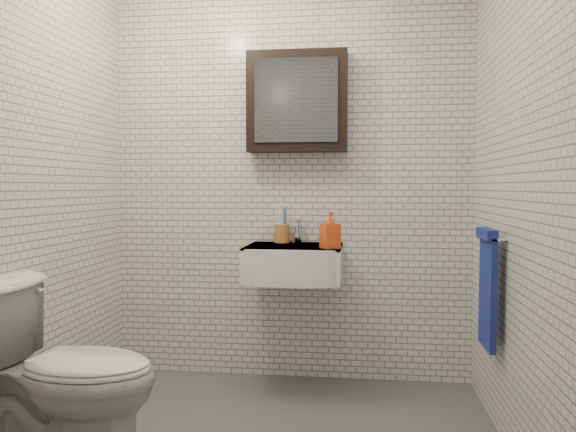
% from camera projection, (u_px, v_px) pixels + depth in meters
% --- Properties ---
extents(room_shell, '(2.22, 2.02, 2.51)m').
position_uv_depth(room_shell, '(263.00, 124.00, 2.46)').
color(room_shell, silver).
rests_on(room_shell, ground).
extents(washbasin, '(0.55, 0.50, 0.20)m').
position_uv_depth(washbasin, '(293.00, 263.00, 3.22)').
color(washbasin, white).
rests_on(washbasin, room_shell).
extents(faucet, '(0.06, 0.20, 0.15)m').
position_uv_depth(faucet, '(297.00, 232.00, 3.41)').
color(faucet, silver).
rests_on(faucet, washbasin).
extents(mirror_cabinet, '(0.60, 0.15, 0.60)m').
position_uv_depth(mirror_cabinet, '(297.00, 102.00, 3.36)').
color(mirror_cabinet, black).
rests_on(mirror_cabinet, room_shell).
extents(towel_rail, '(0.09, 0.30, 0.58)m').
position_uv_depth(towel_rail, '(488.00, 283.00, 2.72)').
color(towel_rail, silver).
rests_on(towel_rail, room_shell).
extents(toothbrush_cup, '(0.09, 0.09, 0.25)m').
position_uv_depth(toothbrush_cup, '(282.00, 232.00, 3.43)').
color(toothbrush_cup, '#B7712D').
rests_on(toothbrush_cup, washbasin).
extents(soap_bottle, '(0.13, 0.13, 0.20)m').
position_uv_depth(soap_bottle, '(330.00, 230.00, 3.10)').
color(soap_bottle, orange).
rests_on(soap_bottle, washbasin).
extents(toilet, '(0.82, 0.50, 0.81)m').
position_uv_depth(toilet, '(64.00, 375.00, 2.35)').
color(toilet, white).
rests_on(toilet, ground).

